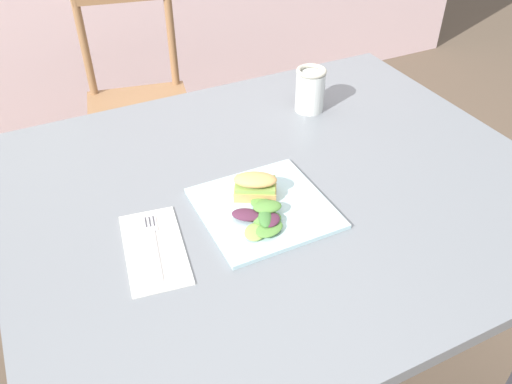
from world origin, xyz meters
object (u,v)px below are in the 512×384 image
Objects in this scene: sandwich_half_front at (255,185)px; mason_jar_iced_tea at (310,92)px; plate_lunch at (264,208)px; chair_wooden_far at (139,104)px; fork_on_napkin at (153,241)px; dining_table at (280,221)px.

mason_jar_iced_tea is (0.31, 0.29, 0.02)m from sandwich_half_front.
plate_lunch is at bearing -88.09° from sandwich_half_front.
chair_wooden_far is 8.08× the size of sandwich_half_front.
mason_jar_iced_tea reaches higher than fork_on_napkin.
sandwich_half_front is (-0.00, 0.04, 0.03)m from plate_lunch.
chair_wooden_far is at bearing 111.27° from mason_jar_iced_tea.
mason_jar_iced_tea is (0.31, 0.33, 0.05)m from plate_lunch.
dining_table is 4.64× the size of plate_lunch.
dining_table is 11.42× the size of sandwich_half_front.
dining_table is 0.39m from mason_jar_iced_tea.
plate_lunch is 1.43× the size of fork_on_napkin.
fork_on_napkin is at bearing 178.92° from plate_lunch.
sandwich_half_front is (-0.08, -0.03, 0.15)m from dining_table.
fork_on_napkin is at bearing -171.54° from sandwich_half_front.
chair_wooden_far is 0.91m from mason_jar_iced_tea.
plate_lunch reaches higher than dining_table.
sandwich_half_front is (-0.01, -1.08, 0.33)m from chair_wooden_far.
chair_wooden_far is 1.16m from plate_lunch.
plate_lunch is at bearing -139.35° from dining_table.
sandwich_half_front is at bearing 91.91° from plate_lunch.
mason_jar_iced_tea is at bearing 49.12° from dining_table.
sandwich_half_front is at bearing -90.31° from chair_wooden_far.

